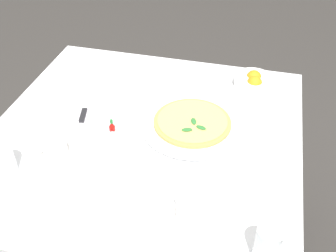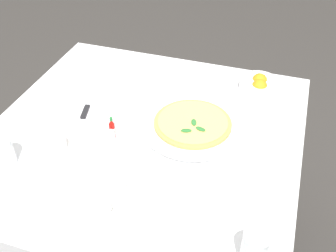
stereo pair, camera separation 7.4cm
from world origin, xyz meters
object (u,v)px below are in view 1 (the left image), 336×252
at_px(water_glass_near_right, 267,247).
at_px(water_glass_back_corner, 2,160).
at_px(pizza_plate, 192,125).
at_px(citrus_bowl, 253,82).
at_px(pepper_shaker, 113,139).
at_px(coffee_cup_left_edge, 148,79).
at_px(dinner_knife, 85,107).
at_px(napkin_folded, 86,111).
at_px(hot_sauce_bottle, 112,131).
at_px(pizza, 192,122).
at_px(coffee_cup_right_edge, 190,215).
at_px(salt_shaker, 113,128).
at_px(coffee_cup_center_back, 120,195).
at_px(coffee_cup_near_left, 55,150).
at_px(menu_card, 186,79).

relative_size(water_glass_near_right, water_glass_back_corner, 1.02).
distance_m(pizza_plate, citrus_bowl, 0.36).
distance_m(citrus_bowl, pepper_shaker, 0.63).
distance_m(coffee_cup_left_edge, dinner_knife, 0.28).
bearing_deg(napkin_folded, hot_sauce_bottle, -143.24).
bearing_deg(dinner_knife, hot_sauce_bottle, -142.48).
bearing_deg(pizza, citrus_bowl, -30.71).
distance_m(napkin_folded, dinner_knife, 0.01).
bearing_deg(water_glass_near_right, citrus_bowl, 7.03).
bearing_deg(coffee_cup_right_edge, pizza, 10.45).
bearing_deg(pizza, dinner_knife, 91.30).
height_order(citrus_bowl, pepper_shaker, citrus_bowl).
bearing_deg(coffee_cup_left_edge, napkin_folded, 143.49).
height_order(pizza_plate, water_glass_back_corner, water_glass_back_corner).
bearing_deg(pizza, water_glass_back_corner, 124.63).
height_order(salt_shaker, pepper_shaker, same).
xyz_separation_m(coffee_cup_center_back, water_glass_near_right, (-0.08, -0.41, 0.02)).
xyz_separation_m(pizza, coffee_cup_right_edge, (-0.40, -0.07, 0.00)).
bearing_deg(coffee_cup_left_edge, coffee_cup_right_edge, -154.22).
height_order(water_glass_near_right, water_glass_back_corner, water_glass_near_right).
height_order(coffee_cup_near_left, water_glass_near_right, water_glass_near_right).
xyz_separation_m(pizza, water_glass_back_corner, (-0.35, 0.51, 0.02)).
height_order(dinner_knife, citrus_bowl, citrus_bowl).
bearing_deg(salt_shaker, coffee_cup_near_left, 137.26).
xyz_separation_m(coffee_cup_left_edge, pepper_shaker, (-0.37, 0.01, -0.00)).
distance_m(coffee_cup_left_edge, water_glass_back_corner, 0.64).
xyz_separation_m(pizza, hot_sauce_bottle, (-0.13, 0.25, 0.01)).
height_order(pizza, water_glass_back_corner, water_glass_back_corner).
relative_size(coffee_cup_left_edge, coffee_cup_center_back, 1.00).
xyz_separation_m(water_glass_back_corner, menu_card, (0.61, -0.44, -0.02)).
height_order(coffee_cup_right_edge, menu_card, menu_card).
relative_size(hot_sauce_bottle, menu_card, 1.21).
bearing_deg(napkin_folded, coffee_cup_center_back, -159.50).
xyz_separation_m(pizza_plate, coffee_cup_near_left, (-0.25, 0.39, 0.02)).
xyz_separation_m(pizza_plate, napkin_folded, (-0.01, 0.39, -0.00)).
height_order(dinner_knife, pepper_shaker, pepper_shaker).
relative_size(coffee_cup_left_edge, pepper_shaker, 2.31).
relative_size(dinner_knife, pepper_shaker, 3.45).
relative_size(pizza_plate, menu_card, 5.23).
xyz_separation_m(coffee_cup_center_back, citrus_bowl, (0.69, -0.31, -0.01)).
bearing_deg(citrus_bowl, water_glass_back_corner, 133.59).
bearing_deg(salt_shaker, water_glass_near_right, -124.44).
xyz_separation_m(pizza_plate, pepper_shaker, (-0.16, 0.24, 0.01)).
bearing_deg(pepper_shaker, menu_card, -21.11).
distance_m(coffee_cup_near_left, napkin_folded, 0.24).
bearing_deg(menu_card, pizza_plate, 153.40).
bearing_deg(pizza_plate, coffee_cup_right_edge, -169.54).
bearing_deg(coffee_cup_center_back, water_glass_back_corner, 85.78).
xyz_separation_m(coffee_cup_left_edge, menu_card, (0.04, -0.15, -0.00)).
relative_size(water_glass_back_corner, citrus_bowl, 0.74).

